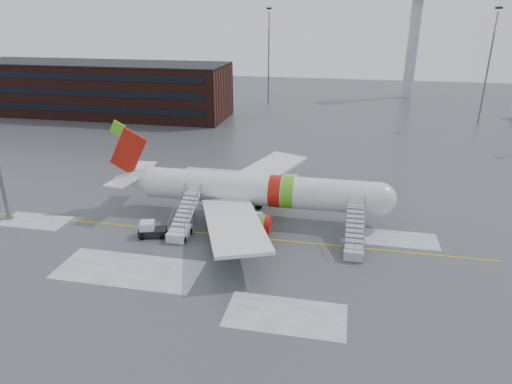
% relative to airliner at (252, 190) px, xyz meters
% --- Properties ---
extents(ground, '(260.00, 260.00, 0.00)m').
position_rel_airliner_xyz_m(ground, '(-3.10, -4.72, -3.42)').
color(ground, '#494C4F').
rests_on(ground, ground).
extents(airliner, '(35.03, 32.97, 11.18)m').
position_rel_airliner_xyz_m(airliner, '(0.00, 0.00, 0.00)').
color(airliner, silver).
rests_on(airliner, ground).
extents(airstair_fwd, '(2.05, 7.70, 3.48)m').
position_rel_airliner_xyz_m(airstair_fwd, '(12.30, -6.54, -2.35)').
color(airstair_fwd, '#A5A7AC').
rests_on(airstair_fwd, ground).
extents(airstair_aft, '(2.05, 7.70, 3.48)m').
position_rel_airliner_xyz_m(airstair_aft, '(-6.60, -6.54, -2.35)').
color(airstair_aft, silver).
rests_on(airstair_aft, ground).
extents(pushback_tug, '(3.36, 2.87, 1.73)m').
position_rel_airliner_xyz_m(pushback_tug, '(-9.90, -7.56, -2.65)').
color(pushback_tug, black).
rests_on(pushback_tug, ground).
extents(terminal_building, '(62.00, 16.11, 12.30)m').
position_rel_airliner_xyz_m(terminal_building, '(-48.10, 50.26, 2.78)').
color(terminal_building, '#3F1E16').
rests_on(terminal_building, ground).
extents(control_tower, '(6.40, 6.40, 30.00)m').
position_rel_airliner_xyz_m(control_tower, '(26.90, 90.28, 15.33)').
color(control_tower, '#B2B5BA').
rests_on(control_tower, ground).
extents(light_mast_far_ne, '(1.20, 1.20, 24.25)m').
position_rel_airliner_xyz_m(light_mast_far_ne, '(38.90, 57.28, 10.42)').
color(light_mast_far_ne, '#595B60').
rests_on(light_mast_far_ne, ground).
extents(light_mast_far_n, '(1.20, 1.20, 24.25)m').
position_rel_airliner_xyz_m(light_mast_far_n, '(-11.10, 73.28, 10.42)').
color(light_mast_far_n, '#595B60').
rests_on(light_mast_far_n, ground).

